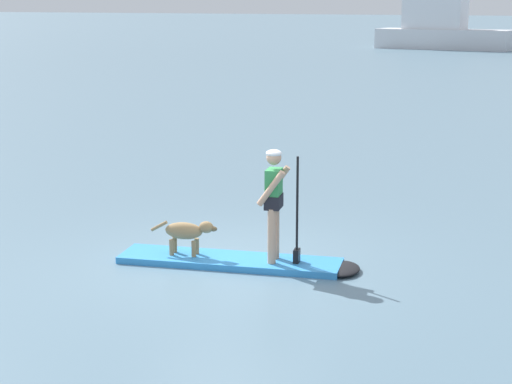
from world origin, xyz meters
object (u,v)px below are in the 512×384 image
(paddleboard, at_px, (245,262))
(person_paddler, at_px, (275,197))
(dog, at_px, (187,232))
(moored_boat_port, at_px, (441,30))

(paddleboard, distance_m, person_paddler, 1.11)
(paddleboard, xyz_separation_m, person_paddler, (0.45, 0.08, 1.02))
(person_paddler, xyz_separation_m, dog, (-1.33, -0.23, -0.61))
(person_paddler, bearing_deg, dog, -170.15)
(person_paddler, distance_m, dog, 1.48)
(paddleboard, relative_size, person_paddler, 2.22)
(paddleboard, height_order, dog, dog)
(paddleboard, distance_m, dog, 0.98)
(person_paddler, height_order, dog, person_paddler)
(person_paddler, height_order, moored_boat_port, moored_boat_port)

